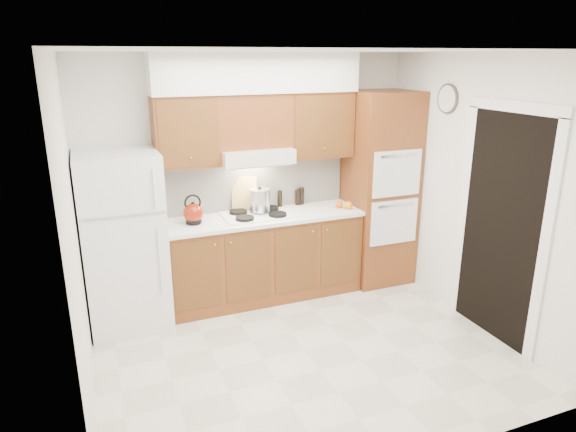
% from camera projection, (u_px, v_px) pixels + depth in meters
% --- Properties ---
extents(floor, '(3.60, 3.60, 0.00)m').
position_uv_depth(floor, '(305.00, 350.00, 4.67)').
color(floor, beige).
rests_on(floor, ground).
extents(ceiling, '(3.60, 3.60, 0.00)m').
position_uv_depth(ceiling, '(308.00, 51.00, 3.89)').
color(ceiling, white).
rests_on(ceiling, wall_back).
extents(wall_back, '(3.60, 0.02, 2.60)m').
position_uv_depth(wall_back, '(251.00, 176.00, 5.61)').
color(wall_back, white).
rests_on(wall_back, floor).
extents(wall_left, '(0.02, 3.00, 2.60)m').
position_uv_depth(wall_left, '(74.00, 242.00, 3.64)').
color(wall_left, white).
rests_on(wall_left, floor).
extents(wall_right, '(0.02, 3.00, 2.60)m').
position_uv_depth(wall_right, '(478.00, 193.00, 4.92)').
color(wall_right, white).
rests_on(wall_right, floor).
extents(fridge, '(0.75, 0.72, 1.72)m').
position_uv_depth(fridge, '(124.00, 241.00, 4.92)').
color(fridge, white).
rests_on(fridge, floor).
extents(base_cabinets, '(2.11, 0.60, 0.90)m').
position_uv_depth(base_cabinets, '(263.00, 258.00, 5.61)').
color(base_cabinets, brown).
rests_on(base_cabinets, floor).
extents(countertop, '(2.13, 0.62, 0.04)m').
position_uv_depth(countertop, '(263.00, 217.00, 5.46)').
color(countertop, white).
rests_on(countertop, base_cabinets).
extents(backsplash, '(2.11, 0.03, 0.56)m').
position_uv_depth(backsplash, '(254.00, 184.00, 5.63)').
color(backsplash, white).
rests_on(backsplash, countertop).
extents(oven_cabinet, '(0.70, 0.65, 2.20)m').
position_uv_depth(oven_cabinet, '(379.00, 189.00, 5.89)').
color(oven_cabinet, brown).
rests_on(oven_cabinet, floor).
extents(upper_cab_left, '(0.63, 0.33, 0.70)m').
position_uv_depth(upper_cab_left, '(186.00, 131.00, 5.04)').
color(upper_cab_left, brown).
rests_on(upper_cab_left, wall_back).
extents(upper_cab_right, '(0.73, 0.33, 0.70)m').
position_uv_depth(upper_cab_right, '(317.00, 125.00, 5.55)').
color(upper_cab_right, brown).
rests_on(upper_cab_right, wall_back).
extents(range_hood, '(0.75, 0.45, 0.15)m').
position_uv_depth(range_hood, '(255.00, 155.00, 5.32)').
color(range_hood, silver).
rests_on(range_hood, wall_back).
extents(upper_cab_over_hood, '(0.75, 0.33, 0.55)m').
position_uv_depth(upper_cab_over_hood, '(252.00, 121.00, 5.27)').
color(upper_cab_over_hood, brown).
rests_on(upper_cab_over_hood, range_hood).
extents(soffit, '(2.13, 0.36, 0.40)m').
position_uv_depth(soffit, '(256.00, 73.00, 5.13)').
color(soffit, silver).
rests_on(soffit, wall_back).
extents(cooktop, '(0.74, 0.50, 0.01)m').
position_uv_depth(cooktop, '(258.00, 215.00, 5.45)').
color(cooktop, white).
rests_on(cooktop, countertop).
extents(doorway, '(0.02, 0.90, 2.10)m').
position_uv_depth(doorway, '(501.00, 229.00, 4.68)').
color(doorway, black).
rests_on(doorway, floor).
extents(wall_clock, '(0.02, 0.30, 0.30)m').
position_uv_depth(wall_clock, '(448.00, 99.00, 5.14)').
color(wall_clock, '#3F3833').
rests_on(wall_clock, wall_right).
extents(kettle, '(0.25, 0.25, 0.20)m').
position_uv_depth(kettle, '(193.00, 213.00, 5.15)').
color(kettle, maroon).
rests_on(kettle, countertop).
extents(cutting_board, '(0.28, 0.17, 0.36)m').
position_uv_depth(cutting_board, '(244.00, 193.00, 5.56)').
color(cutting_board, tan).
rests_on(cutting_board, countertop).
extents(stock_pot, '(0.26, 0.26, 0.23)m').
position_uv_depth(stock_pot, '(260.00, 200.00, 5.49)').
color(stock_pot, silver).
rests_on(stock_pot, cooktop).
extents(condiment_a, '(0.06, 0.06, 0.19)m').
position_uv_depth(condiment_a, '(280.00, 199.00, 5.71)').
color(condiment_a, black).
rests_on(condiment_a, countertop).
extents(condiment_b, '(0.06, 0.06, 0.19)m').
position_uv_depth(condiment_b, '(301.00, 196.00, 5.83)').
color(condiment_b, black).
rests_on(condiment_b, countertop).
extents(condiment_c, '(0.07, 0.07, 0.17)m').
position_uv_depth(condiment_c, '(298.00, 197.00, 5.82)').
color(condiment_c, black).
rests_on(condiment_c, countertop).
extents(orange_near, '(0.10, 0.10, 0.09)m').
position_uv_depth(orange_near, '(348.00, 205.00, 5.66)').
color(orange_near, '#F9A00D').
rests_on(orange_near, countertop).
extents(orange_far, '(0.09, 0.09, 0.08)m').
position_uv_depth(orange_far, '(339.00, 204.00, 5.71)').
color(orange_far, '#FF560D').
rests_on(orange_far, countertop).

